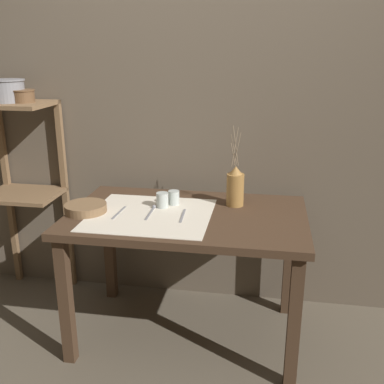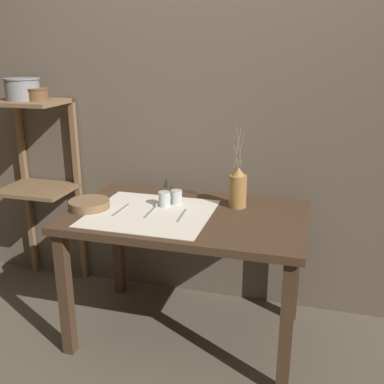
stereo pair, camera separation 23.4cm
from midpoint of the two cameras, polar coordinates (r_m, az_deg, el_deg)
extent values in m
plane|color=brown|center=(2.74, 1.98, -17.51)|extent=(12.00, 12.00, 0.00)
cube|color=brown|center=(2.75, 4.77, 9.74)|extent=(7.00, 0.06, 2.40)
cube|color=#422D1E|center=(2.39, 2.16, -3.18)|extent=(1.26, 0.78, 0.04)
cube|color=#422D1E|center=(2.47, -13.14, -12.60)|extent=(0.06, 0.06, 0.71)
cube|color=#422D1E|center=(2.22, 14.98, -16.60)|extent=(0.06, 0.06, 0.71)
cube|color=#422D1E|center=(3.00, -7.13, -6.56)|extent=(0.06, 0.06, 0.71)
cube|color=#422D1E|center=(2.79, 15.31, -9.01)|extent=(0.06, 0.06, 0.71)
cube|color=brown|center=(2.95, -18.00, 10.80)|extent=(0.45, 0.36, 0.02)
cube|color=brown|center=(3.06, -16.99, 0.30)|extent=(0.45, 0.36, 0.02)
cube|color=brown|center=(3.32, -18.43, 0.35)|extent=(0.04, 0.04, 1.28)
cube|color=brown|center=(3.11, -12.12, -0.25)|extent=(0.04, 0.04, 1.28)
cube|color=beige|center=(2.38, -2.48, -2.72)|extent=(0.64, 0.58, 0.00)
cylinder|color=olive|center=(2.48, 8.55, 0.05)|extent=(0.10, 0.10, 0.18)
cone|color=olive|center=(2.44, 8.67, 2.57)|extent=(0.07, 0.07, 0.05)
cylinder|color=#847056|center=(2.40, 8.61, 5.52)|extent=(0.03, 0.01, 0.21)
cylinder|color=#847056|center=(2.43, 8.49, 5.18)|extent=(0.03, 0.04, 0.17)
cylinder|color=#847056|center=(2.43, 8.93, 5.24)|extent=(0.03, 0.01, 0.18)
cylinder|color=#847056|center=(2.42, 8.36, 4.57)|extent=(0.03, 0.02, 0.13)
cylinder|color=#847056|center=(2.43, 8.73, 5.67)|extent=(0.04, 0.01, 0.22)
cylinder|color=brown|center=(2.48, -10.33, -1.60)|extent=(0.22, 0.22, 0.05)
cylinder|color=#B7C1BC|center=(2.47, -0.81, -0.95)|extent=(0.07, 0.07, 0.08)
cylinder|color=#B7C1BC|center=(2.50, 0.70, -0.69)|extent=(0.06, 0.06, 0.08)
cube|color=gray|center=(2.43, -6.36, -2.33)|extent=(0.02, 0.19, 0.00)
cube|color=gray|center=(2.39, -2.52, -2.58)|extent=(0.02, 0.19, 0.00)
sphere|color=gray|center=(2.47, -1.88, -1.77)|extent=(0.02, 0.02, 0.02)
cube|color=gray|center=(2.34, 1.56, -3.04)|extent=(0.02, 0.19, 0.00)
cylinder|color=gray|center=(2.95, -18.59, 12.28)|extent=(0.21, 0.21, 0.13)
cylinder|color=gray|center=(2.95, -18.71, 13.46)|extent=(0.22, 0.22, 0.01)
cylinder|color=brown|center=(2.90, -16.81, 11.78)|extent=(0.13, 0.13, 0.07)
cylinder|color=brown|center=(2.90, -16.87, 12.43)|extent=(0.14, 0.14, 0.01)
camera|label=1|loc=(0.12, -87.14, 0.93)|focal=42.00mm
camera|label=2|loc=(0.12, 92.86, -0.93)|focal=42.00mm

